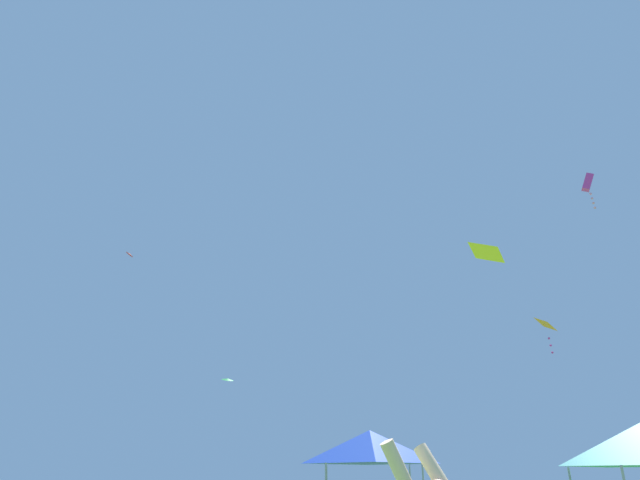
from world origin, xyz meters
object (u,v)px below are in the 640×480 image
kite_orange_diamond (547,325)px  kite_red_delta (130,254)px  canopy_tent_blue (370,447)px  kite_yellow_diamond (487,251)px  kite_magenta_box (588,183)px  kite_green_delta (228,379)px

kite_orange_diamond → kite_red_delta: 29.51m
canopy_tent_blue → kite_yellow_diamond: (4.99, 1.94, 7.26)m
kite_yellow_diamond → kite_orange_diamond: bearing=62.1°
kite_yellow_diamond → kite_magenta_box: bearing=41.8°
kite_red_delta → kite_green_delta: bearing=-11.7°
kite_orange_diamond → kite_yellow_diamond: (-7.89, -14.88, -0.92)m
kite_magenta_box → kite_yellow_diamond: (-8.84, -7.91, -7.48)m
canopy_tent_blue → kite_yellow_diamond: size_ratio=2.07×
kite_magenta_box → kite_red_delta: size_ratio=3.51×
kite_green_delta → kite_orange_diamond: 20.91m
canopy_tent_blue → kite_red_delta: (-15.96, 18.75, 14.19)m
canopy_tent_blue → kite_orange_diamond: 22.71m
kite_red_delta → kite_magenta_box: bearing=-16.6°
kite_magenta_box → kite_yellow_diamond: bearing=-138.2°
canopy_tent_blue → kite_magenta_box: (13.83, 9.85, 14.74)m
canopy_tent_blue → kite_magenta_box: size_ratio=1.32×
kite_green_delta → kite_red_delta: size_ratio=1.50×
kite_orange_diamond → kite_yellow_diamond: size_ratio=1.56×
canopy_tent_blue → kite_green_delta: bearing=114.5°
kite_magenta_box → kite_yellow_diamond: 14.02m
kite_magenta_box → kite_orange_diamond: size_ratio=1.00×
kite_red_delta → canopy_tent_blue: bearing=-49.6°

